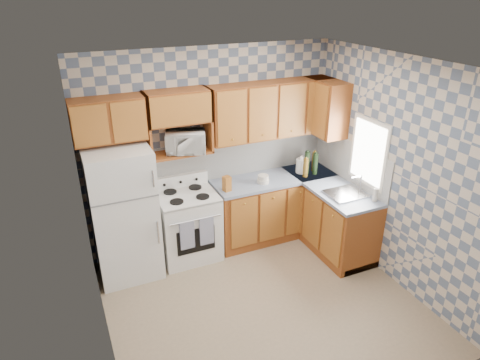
# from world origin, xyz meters

# --- Properties ---
(floor) EXTENTS (3.40, 3.40, 0.00)m
(floor) POSITION_xyz_m (0.00, 0.00, 0.00)
(floor) COLOR #7F6B54
(floor) RESTS_ON ground
(back_wall) EXTENTS (3.40, 0.02, 2.70)m
(back_wall) POSITION_xyz_m (0.00, 1.60, 1.35)
(back_wall) COLOR slate
(back_wall) RESTS_ON ground
(right_wall) EXTENTS (0.02, 3.20, 2.70)m
(right_wall) POSITION_xyz_m (1.70, 0.00, 1.35)
(right_wall) COLOR slate
(right_wall) RESTS_ON ground
(backsplash_back) EXTENTS (2.60, 0.02, 0.56)m
(backsplash_back) POSITION_xyz_m (0.40, 1.59, 1.20)
(backsplash_back) COLOR white
(backsplash_back) RESTS_ON back_wall
(backsplash_right) EXTENTS (0.02, 1.60, 0.56)m
(backsplash_right) POSITION_xyz_m (1.69, 0.80, 1.20)
(backsplash_right) COLOR white
(backsplash_right) RESTS_ON right_wall
(refrigerator) EXTENTS (0.75, 0.70, 1.68)m
(refrigerator) POSITION_xyz_m (-1.27, 1.25, 0.84)
(refrigerator) COLOR white
(refrigerator) RESTS_ON floor
(stove_body) EXTENTS (0.76, 0.65, 0.90)m
(stove_body) POSITION_xyz_m (-0.47, 1.28, 0.45)
(stove_body) COLOR white
(stove_body) RESTS_ON floor
(cooktop) EXTENTS (0.76, 0.65, 0.02)m
(cooktop) POSITION_xyz_m (-0.47, 1.28, 0.91)
(cooktop) COLOR silver
(cooktop) RESTS_ON stove_body
(backguard) EXTENTS (0.76, 0.08, 0.17)m
(backguard) POSITION_xyz_m (-0.47, 1.55, 1.00)
(backguard) COLOR white
(backguard) RESTS_ON cooktop
(dish_towel_left) EXTENTS (0.18, 0.02, 0.39)m
(dish_towel_left) POSITION_xyz_m (-0.59, 0.93, 0.54)
(dish_towel_left) COLOR navy
(dish_towel_left) RESTS_ON stove_body
(dish_towel_right) EXTENTS (0.18, 0.02, 0.39)m
(dish_towel_right) POSITION_xyz_m (-0.33, 0.93, 0.54)
(dish_towel_right) COLOR navy
(dish_towel_right) RESTS_ON stove_body
(base_cabinets_back) EXTENTS (1.75, 0.60, 0.88)m
(base_cabinets_back) POSITION_xyz_m (0.82, 1.30, 0.44)
(base_cabinets_back) COLOR brown
(base_cabinets_back) RESTS_ON floor
(base_cabinets_right) EXTENTS (0.60, 1.60, 0.88)m
(base_cabinets_right) POSITION_xyz_m (1.40, 0.80, 0.44)
(base_cabinets_right) COLOR brown
(base_cabinets_right) RESTS_ON floor
(countertop_back) EXTENTS (1.77, 0.63, 0.04)m
(countertop_back) POSITION_xyz_m (0.82, 1.30, 0.90)
(countertop_back) COLOR slate
(countertop_back) RESTS_ON base_cabinets_back
(countertop_right) EXTENTS (0.63, 1.60, 0.04)m
(countertop_right) POSITION_xyz_m (1.40, 0.80, 0.90)
(countertop_right) COLOR slate
(countertop_right) RESTS_ON base_cabinets_right
(upper_cabinets_back) EXTENTS (1.75, 0.33, 0.74)m
(upper_cabinets_back) POSITION_xyz_m (0.82, 1.44, 1.85)
(upper_cabinets_back) COLOR brown
(upper_cabinets_back) RESTS_ON back_wall
(upper_cabinets_fridge) EXTENTS (0.82, 0.33, 0.50)m
(upper_cabinets_fridge) POSITION_xyz_m (-1.29, 1.44, 1.97)
(upper_cabinets_fridge) COLOR brown
(upper_cabinets_fridge) RESTS_ON back_wall
(upper_cabinets_right) EXTENTS (0.33, 0.70, 0.74)m
(upper_cabinets_right) POSITION_xyz_m (1.53, 1.25, 1.85)
(upper_cabinets_right) COLOR brown
(upper_cabinets_right) RESTS_ON right_wall
(microwave_shelf) EXTENTS (0.80, 0.33, 0.03)m
(microwave_shelf) POSITION_xyz_m (-0.47, 1.44, 1.44)
(microwave_shelf) COLOR brown
(microwave_shelf) RESTS_ON back_wall
(microwave) EXTENTS (0.56, 0.46, 0.27)m
(microwave) POSITION_xyz_m (-0.40, 1.40, 1.58)
(microwave) COLOR white
(microwave) RESTS_ON microwave_shelf
(sink) EXTENTS (0.48, 0.40, 0.03)m
(sink) POSITION_xyz_m (1.40, 0.45, 0.93)
(sink) COLOR #B7B7BC
(sink) RESTS_ON countertop_right
(window) EXTENTS (0.02, 0.66, 0.86)m
(window) POSITION_xyz_m (1.69, 0.45, 1.45)
(window) COLOR silver
(window) RESTS_ON right_wall
(bottle_0) EXTENTS (0.07, 0.07, 0.33)m
(bottle_0) POSITION_xyz_m (1.29, 1.22, 1.08)
(bottle_0) COLOR black
(bottle_0) RESTS_ON countertop_back
(bottle_1) EXTENTS (0.07, 0.07, 0.31)m
(bottle_1) POSITION_xyz_m (1.39, 1.16, 1.07)
(bottle_1) COLOR black
(bottle_1) RESTS_ON countertop_back
(bottle_2) EXTENTS (0.07, 0.07, 0.28)m
(bottle_2) POSITION_xyz_m (1.44, 1.26, 1.06)
(bottle_2) COLOR brown
(bottle_2) RESTS_ON countertop_back
(bottle_3) EXTENTS (0.07, 0.07, 0.26)m
(bottle_3) POSITION_xyz_m (1.22, 1.14, 1.05)
(bottle_3) COLOR brown
(bottle_3) RESTS_ON countertop_back
(knife_block) EXTENTS (0.11, 0.11, 0.20)m
(knife_block) POSITION_xyz_m (0.05, 1.17, 1.02)
(knife_block) COLOR brown
(knife_block) RESTS_ON countertop_back
(electric_kettle) EXTENTS (0.16, 0.16, 0.20)m
(electric_kettle) POSITION_xyz_m (1.25, 1.29, 1.02)
(electric_kettle) COLOR white
(electric_kettle) RESTS_ON countertop_back
(food_containers) EXTENTS (0.16, 0.16, 0.11)m
(food_containers) POSITION_xyz_m (0.59, 1.20, 0.97)
(food_containers) COLOR beige
(food_containers) RESTS_ON countertop_back
(soap_bottle) EXTENTS (0.06, 0.06, 0.17)m
(soap_bottle) POSITION_xyz_m (1.62, 0.16, 1.01)
(soap_bottle) COLOR beige
(soap_bottle) RESTS_ON countertop_right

